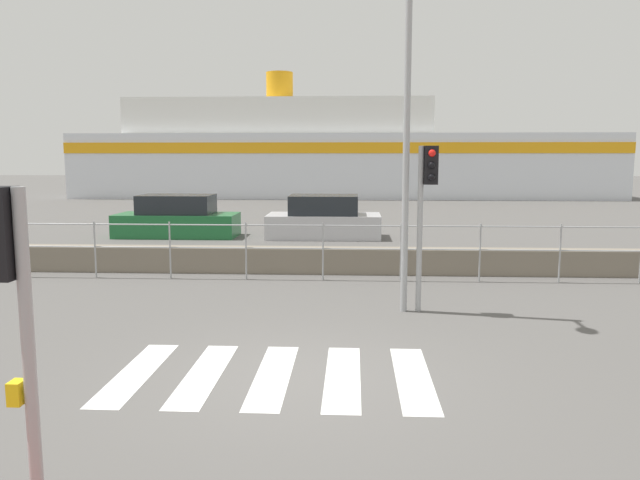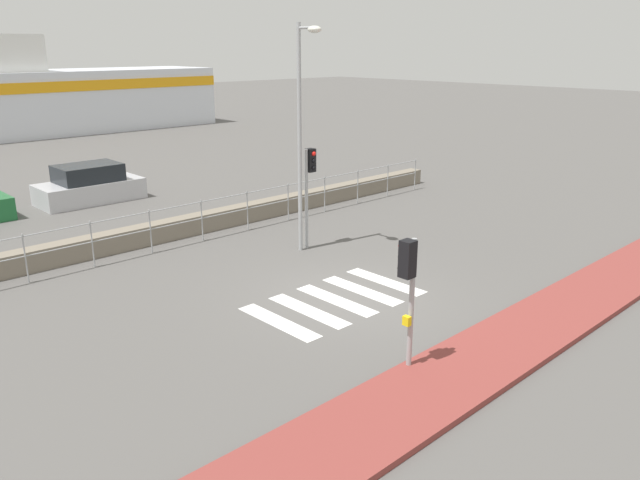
% 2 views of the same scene
% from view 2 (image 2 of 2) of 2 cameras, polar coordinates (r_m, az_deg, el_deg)
% --- Properties ---
extents(ground_plane, '(160.00, 160.00, 0.00)m').
position_cam_2_polar(ground_plane, '(15.26, 2.40, -5.18)').
color(ground_plane, '#565451').
extents(sidewalk_brick, '(24.00, 1.80, 0.12)m').
position_cam_2_polar(sidewalk_brick, '(12.98, 15.66, -9.79)').
color(sidewalk_brick, brown).
rests_on(sidewalk_brick, ground_plane).
extents(crosswalk, '(4.05, 2.40, 0.01)m').
position_cam_2_polar(crosswalk, '(15.03, 1.49, -5.51)').
color(crosswalk, silver).
rests_on(crosswalk, ground_plane).
extents(seawall, '(23.49, 0.55, 0.61)m').
position_cam_2_polar(seawall, '(20.50, -12.03, 1.29)').
color(seawall, slate).
rests_on(seawall, ground_plane).
extents(harbor_fence, '(21.18, 0.04, 1.32)m').
position_cam_2_polar(harbor_fence, '(19.63, -10.78, 2.32)').
color(harbor_fence, '#9EA0A3').
rests_on(harbor_fence, ground_plane).
extents(traffic_light_near, '(0.34, 0.32, 2.60)m').
position_cam_2_polar(traffic_light_near, '(11.24, 8.07, -3.45)').
color(traffic_light_near, '#9EA0A3').
rests_on(traffic_light_near, ground_plane).
extents(traffic_light_far, '(0.34, 0.32, 2.99)m').
position_cam_2_polar(traffic_light_far, '(18.34, -1.00, 5.87)').
color(traffic_light_far, '#9EA0A3').
rests_on(traffic_light_far, ground_plane).
extents(streetlamp, '(0.32, 0.90, 6.45)m').
position_cam_2_polar(streetlamp, '(17.71, -1.59, 11.19)').
color(streetlamp, '#9EA0A3').
rests_on(streetlamp, ground_plane).
extents(parked_car_silver, '(3.88, 1.89, 1.47)m').
position_cam_2_polar(parked_car_silver, '(25.95, -20.33, 4.67)').
color(parked_car_silver, '#BCBCC1').
rests_on(parked_car_silver, ground_plane).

